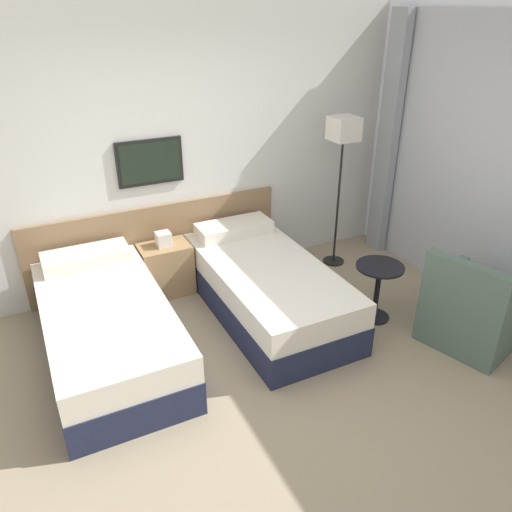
{
  "coord_description": "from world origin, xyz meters",
  "views": [
    {
      "loc": [
        -1.38,
        -2.58,
        2.7
      ],
      "look_at": [
        0.37,
        0.96,
        0.67
      ],
      "focal_mm": 35.0,
      "sensor_mm": 36.0,
      "label": 1
    }
  ],
  "objects_px": {
    "bed_near_door": "(107,328)",
    "side_table": "(378,282)",
    "armchair": "(473,313)",
    "nightstand": "(166,268)",
    "bed_near_window": "(266,287)",
    "floor_lamp": "(343,140)"
  },
  "relations": [
    {
      "from": "bed_near_window",
      "to": "nightstand",
      "type": "xyz_separation_m",
      "value": [
        -0.75,
        0.77,
        0.01
      ]
    },
    {
      "from": "bed_near_window",
      "to": "nightstand",
      "type": "relative_size",
      "value": 2.96
    },
    {
      "from": "floor_lamp",
      "to": "side_table",
      "type": "relative_size",
      "value": 2.97
    },
    {
      "from": "bed_near_window",
      "to": "floor_lamp",
      "type": "bearing_deg",
      "value": 25.73
    },
    {
      "from": "bed_near_door",
      "to": "side_table",
      "type": "height_order",
      "value": "bed_near_door"
    },
    {
      "from": "bed_near_door",
      "to": "side_table",
      "type": "distance_m",
      "value": 2.43
    },
    {
      "from": "armchair",
      "to": "bed_near_door",
      "type": "bearing_deg",
      "value": 50.61
    },
    {
      "from": "bed_near_door",
      "to": "side_table",
      "type": "relative_size",
      "value": 3.57
    },
    {
      "from": "floor_lamp",
      "to": "armchair",
      "type": "relative_size",
      "value": 1.81
    },
    {
      "from": "bed_near_door",
      "to": "bed_near_window",
      "type": "distance_m",
      "value": 1.49
    },
    {
      "from": "floor_lamp",
      "to": "side_table",
      "type": "bearing_deg",
      "value": -104.75
    },
    {
      "from": "bed_near_door",
      "to": "side_table",
      "type": "xyz_separation_m",
      "value": [
        2.37,
        -0.55,
        0.12
      ]
    },
    {
      "from": "nightstand",
      "to": "bed_near_door",
      "type": "bearing_deg",
      "value": -134.19
    },
    {
      "from": "bed_near_door",
      "to": "floor_lamp",
      "type": "xyz_separation_m",
      "value": [
        2.66,
        0.56,
        1.15
      ]
    },
    {
      "from": "bed_near_door",
      "to": "armchair",
      "type": "bearing_deg",
      "value": -22.75
    },
    {
      "from": "nightstand",
      "to": "armchair",
      "type": "xyz_separation_m",
      "value": [
        2.14,
        -1.98,
        0.01
      ]
    },
    {
      "from": "nightstand",
      "to": "armchair",
      "type": "relative_size",
      "value": 0.74
    },
    {
      "from": "nightstand",
      "to": "floor_lamp",
      "type": "height_order",
      "value": "floor_lamp"
    },
    {
      "from": "bed_near_window",
      "to": "armchair",
      "type": "xyz_separation_m",
      "value": [
        1.39,
        -1.21,
        0.01
      ]
    },
    {
      "from": "bed_near_door",
      "to": "nightstand",
      "type": "bearing_deg",
      "value": 45.81
    },
    {
      "from": "bed_near_door",
      "to": "nightstand",
      "type": "height_order",
      "value": "nightstand"
    },
    {
      "from": "bed_near_window",
      "to": "armchair",
      "type": "distance_m",
      "value": 1.84
    }
  ]
}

